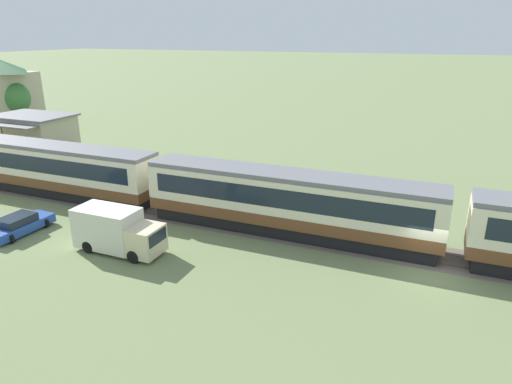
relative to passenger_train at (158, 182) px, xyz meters
name	(u,v)px	position (x,y,z in m)	size (l,w,h in m)	color
ground_plane	(426,270)	(19.38, -1.83, -2.38)	(600.00, 600.00, 0.00)	#707F51
passenger_train	(158,182)	(0.00, 0.00, 0.00)	(83.40, 3.07, 4.29)	brown
railway_track	(124,205)	(-3.40, 0.00, -2.37)	(138.69, 3.60, 0.04)	#665B51
station_building	(34,133)	(-24.08, 10.60, -0.27)	(8.88, 7.25, 4.16)	#BCB293
parked_car_blue	(19,225)	(-6.51, -7.11, -1.77)	(2.28, 4.58, 1.28)	#284CA8
delivery_truck_cream	(116,231)	(1.37, -6.64, -1.02)	(5.66, 2.18, 2.72)	beige
yard_tree_0	(13,98)	(-39.38, 21.27, 1.57)	(4.68, 4.68, 6.30)	brown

